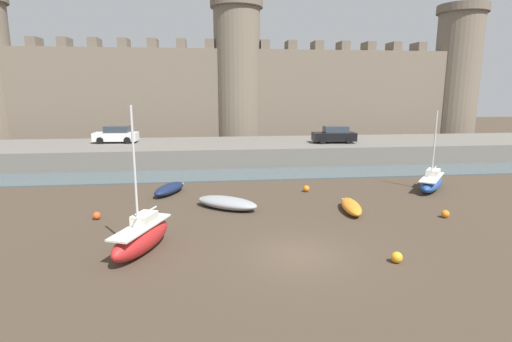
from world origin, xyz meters
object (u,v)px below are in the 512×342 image
sailboat_midflat_left (142,237)px  mooring_buoy_mid_mud (445,214)px  mooring_buoy_off_centre (306,189)px  car_quay_west (334,135)px  rowboat_foreground_left (351,206)px  mooring_buoy_near_shore (397,257)px  rowboat_foreground_right (169,189)px  rowboat_foreground_centre (227,203)px  car_quay_east (116,135)px  mooring_buoy_near_channel (97,216)px  sailboat_near_channel_left (432,182)px

sailboat_midflat_left → mooring_buoy_mid_mud: size_ratio=14.46×
mooring_buoy_off_centre → car_quay_west: 13.14m
rowboat_foreground_left → mooring_buoy_near_shore: rowboat_foreground_left is taller
rowboat_foreground_right → mooring_buoy_near_shore: 15.72m
rowboat_foreground_centre → sailboat_midflat_left: bearing=-123.1°
rowboat_foreground_left → car_quay_east: bearing=131.7°
mooring_buoy_near_shore → rowboat_foreground_centre: bearing=127.7°
rowboat_foreground_centre → car_quay_east: 20.17m
mooring_buoy_near_channel → car_quay_east: 19.00m
mooring_buoy_near_channel → mooring_buoy_mid_mud: (18.67, -1.93, 0.01)m
mooring_buoy_near_channel → mooring_buoy_near_shore: mooring_buoy_near_shore is taller
mooring_buoy_near_channel → sailboat_midflat_left: bearing=-56.8°
sailboat_near_channel_left → mooring_buoy_near_channel: 21.67m
mooring_buoy_near_channel → mooring_buoy_off_centre: (12.55, 4.45, 0.01)m
sailboat_midflat_left → rowboat_foreground_right: 9.77m
rowboat_foreground_right → rowboat_foreground_left: size_ratio=1.07×
sailboat_near_channel_left → car_quay_east: sailboat_near_channel_left is taller
rowboat_foreground_centre → mooring_buoy_off_centre: bearing=30.4°
rowboat_foreground_left → mooring_buoy_off_centre: 4.95m
sailboat_near_channel_left → rowboat_foreground_centre: bearing=-168.9°
rowboat_foreground_centre → rowboat_foreground_left: 7.13m
rowboat_foreground_centre → car_quay_west: 18.74m
rowboat_foreground_right → rowboat_foreground_left: bearing=-26.4°
mooring_buoy_off_centre → car_quay_east: size_ratio=0.10×
mooring_buoy_near_shore → car_quay_west: (4.73, 23.20, 2.31)m
sailboat_near_channel_left → car_quay_west: (-3.15, 12.12, 1.97)m
rowboat_foreground_centre → mooring_buoy_mid_mud: (11.66, -3.13, -0.14)m
mooring_buoy_off_centre → mooring_buoy_mid_mud: 8.84m
rowboat_foreground_right → mooring_buoy_near_channel: size_ratio=8.33×
sailboat_midflat_left → mooring_buoy_off_centre: 13.20m
mooring_buoy_near_shore → car_quay_east: (-16.28, 25.73, 2.31)m
rowboat_foreground_right → mooring_buoy_mid_mud: 16.81m
sailboat_near_channel_left → rowboat_foreground_centre: sailboat_near_channel_left is taller
mooring_buoy_off_centre → car_quay_east: (-15.42, 14.19, 2.32)m
mooring_buoy_near_channel → rowboat_foreground_centre: bearing=9.7°
rowboat_foreground_right → mooring_buoy_off_centre: size_ratio=7.89×
rowboat_foreground_right → sailboat_midflat_left: bearing=-91.4°
rowboat_foreground_right → car_quay_east: bearing=114.5°
sailboat_midflat_left → mooring_buoy_near_shore: 10.56m
rowboat_foreground_left → car_quay_west: bearing=75.8°
mooring_buoy_near_shore → car_quay_west: bearing=78.5°
sailboat_near_channel_left → mooring_buoy_near_shore: size_ratio=11.98×
car_quay_east → mooring_buoy_near_channel: bearing=-81.2°
rowboat_foreground_right → mooring_buoy_off_centre: rowboat_foreground_right is taller
rowboat_foreground_centre → mooring_buoy_near_shore: bearing=-52.3°
rowboat_foreground_left → mooring_buoy_near_shore: bearing=-94.8°
car_quay_east → car_quay_west: 21.17m
mooring_buoy_off_centre → car_quay_east: bearing=137.4°
rowboat_foreground_centre → car_quay_east: bearing=119.5°
sailboat_near_channel_left → rowboat_foreground_left: sailboat_near_channel_left is taller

